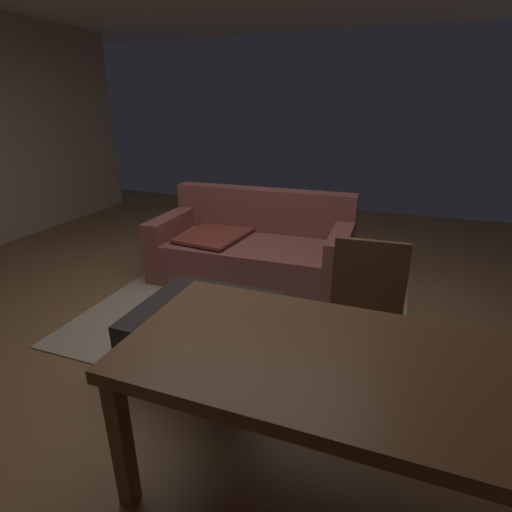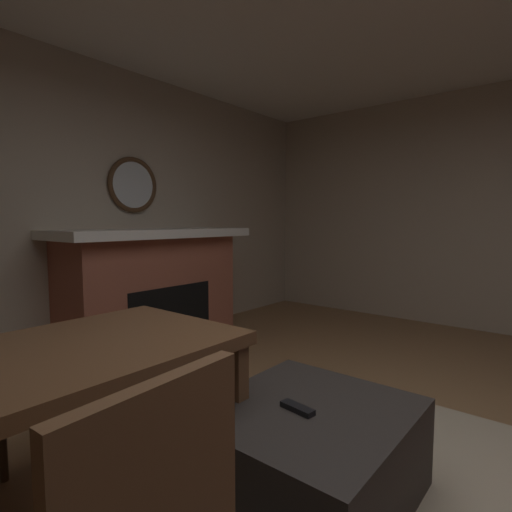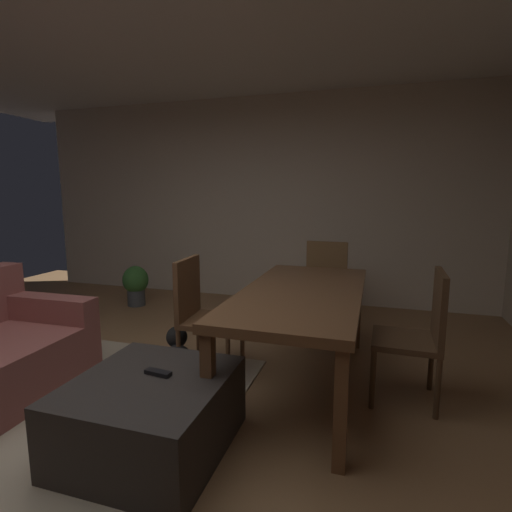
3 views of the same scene
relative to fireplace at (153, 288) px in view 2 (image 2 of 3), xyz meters
name	(u,v)px [view 2 (image 2 of 3)]	position (x,y,z in m)	size (l,w,h in m)	color
wall_back_fireplace_side	(51,207)	(0.77, -0.38, 0.77)	(7.44, 0.12, 2.71)	#B7A893
fireplace	(153,288)	(0.00, 0.00, 0.00)	(1.93, 0.76, 1.16)	#9E5642
round_wall_mirror	(133,185)	(0.00, -0.29, 1.01)	(0.55, 0.05, 0.55)	#4C331E
ottoman_coffee_table	(307,453)	(0.88, 2.32, -0.37)	(0.88, 0.82, 0.42)	#2D2826
tv_remote	(297,408)	(0.94, 2.30, -0.15)	(0.05, 0.16, 0.02)	black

